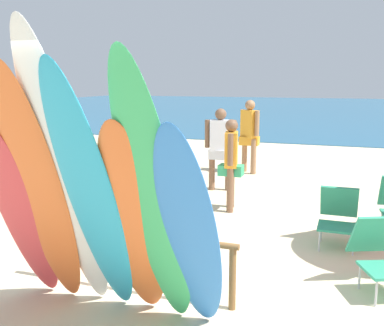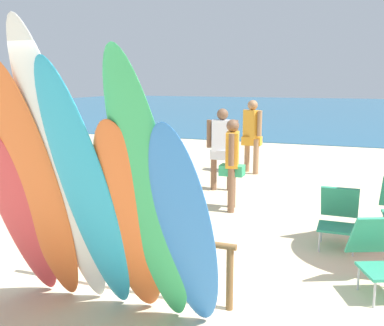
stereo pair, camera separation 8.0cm
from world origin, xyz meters
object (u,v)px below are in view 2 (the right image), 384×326
Objects in this scene: surfboard_blue_6 at (186,234)px; beachgoer_by_water at (252,131)px; surfboard_green_5 at (150,201)px; beachgoer_midbeach at (232,158)px; surfboard_orange_1 at (38,194)px; surfboard_red_0 at (19,214)px; beachgoer_strolling at (222,144)px; surfboard_rack at (133,246)px; beach_chair_striped at (380,252)px; beach_chair_red at (339,214)px; surfboard_orange_4 at (131,225)px; surfboard_white_2 at (63,179)px; surfboard_teal_3 at (89,200)px.

beachgoer_by_water is at bearing 102.20° from surfboard_blue_6.
beachgoer_by_water is at bearing 101.63° from surfboard_green_5.
surfboard_blue_6 is 4.01m from beachgoer_midbeach.
surfboard_orange_1 reaches higher than surfboard_blue_6.
surfboard_red_0 is 1.22× the size of beachgoer_strolling.
surfboard_orange_1 reaches higher than beachgoer_strolling.
beach_chair_striped reaches higher than surfboard_rack.
surfboard_orange_1 is at bearing -128.41° from surfboard_rack.
surfboard_blue_6 reaches higher than beachgoer_by_water.
surfboard_rack is at bearing -131.70° from beach_chair_red.
surfboard_red_0 is 1.19m from surfboard_orange_4.
beach_chair_striped is at bearing 47.77° from surfboard_green_5.
surfboard_red_0 is at bearing 171.80° from surfboard_white_2.
beachgoer_midbeach is (-0.68, 3.95, -0.07)m from surfboard_blue_6.
surfboard_red_0 reaches higher than beachgoer_by_water.
surfboard_teal_3 is at bearing -8.38° from surfboard_orange_1.
surfboard_orange_1 is 0.98× the size of surfboard_teal_3.
beachgoer_midbeach reaches higher than beach_chair_red.
surfboard_orange_1 is 3.22× the size of beach_chair_red.
surfboard_red_0 reaches higher than surfboard_rack.
beachgoer_midbeach is (0.38, -3.16, -0.10)m from beachgoer_by_water.
beachgoer_strolling is at bearing 84.13° from surfboard_orange_1.
beach_chair_red is at bearing -132.44° from beachgoer_midbeach.
beachgoer_strolling is at bearing 12.23° from beachgoer_midbeach.
beachgoer_midbeach is at bearing 87.11° from surfboard_rack.
beachgoer_strolling is at bearing 107.05° from surfboard_blue_6.
beach_chair_striped is (2.11, 1.57, -0.55)m from surfboard_orange_4.
surfboard_teal_3 is 3.64m from beach_chair_red.
surfboard_red_0 is at bearing -55.74° from beachgoer_by_water.
beachgoer_by_water reaches higher than beachgoer_midbeach.
surfboard_orange_1 is 3.94m from beach_chair_red.
surfboard_red_0 is at bearing 71.05° from beachgoer_strolling.
beach_chair_red is at bearing 121.24° from beachgoer_strolling.
beachgoer_midbeach is at bearing 87.42° from surfboard_teal_3.
surfboard_orange_4 is (1.19, 0.02, 0.02)m from surfboard_red_0.
surfboard_orange_1 is at bearing -175.47° from surfboard_green_5.
surfboard_red_0 is 5.22m from beachgoer_strolling.
beachgoer_by_water is (-0.78, 7.19, -0.24)m from surfboard_green_5.
surfboard_blue_6 is 1.19× the size of beachgoer_by_water.
surfboard_green_5 is 1.51× the size of beachgoer_by_water.
surfboard_teal_3 is at bearing -160.87° from surfboard_orange_4.
surfboard_red_0 is 0.97× the size of surfboard_orange_4.
surfboard_orange_4 is at bearing -166.45° from beach_chair_striped.
surfboard_orange_4 reaches higher than surfboard_blue_6.
surfboard_rack is at bearing 111.53° from surfboard_orange_4.
surfboard_green_5 reaches higher than beachgoer_by_water.
beachgoer_strolling reaches higher than surfboard_rack.
beach_chair_striped is at bearing 31.02° from surfboard_orange_4.
beach_chair_red is at bearing 52.20° from surfboard_white_2.
surfboard_red_0 is 0.92m from surfboard_teal_3.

